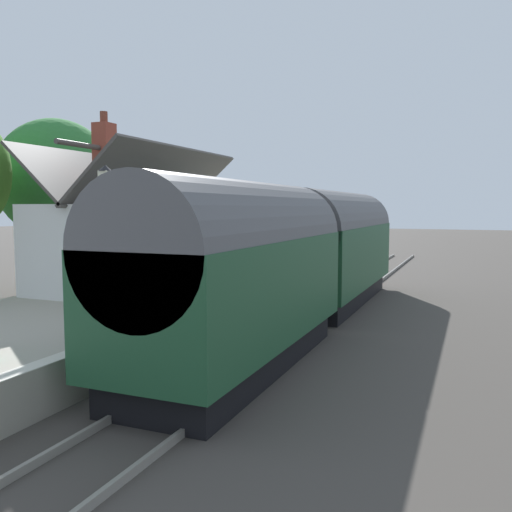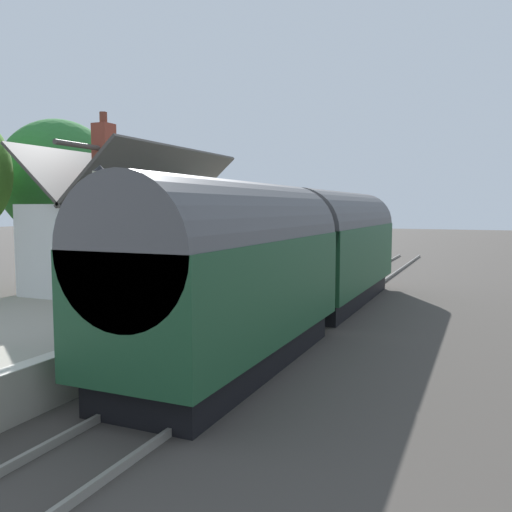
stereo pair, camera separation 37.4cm
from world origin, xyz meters
The scene contains 15 objects.
ground_plane centered at (0.00, 0.00, 0.00)m, with size 160.00×160.00×0.00m, color #423D38.
platform centered at (0.00, 4.20, 0.47)m, with size 32.00×6.40×0.93m, color #A39B8C.
platform_edge_coping centered at (0.00, 1.18, 0.94)m, with size 32.00×0.36×0.02m, color beige.
rail_near centered at (0.00, -1.62, 0.07)m, with size 52.00×0.08×0.14m, color gray.
rail_far centered at (0.00, -0.18, 0.07)m, with size 52.00×0.08×0.14m, color gray.
train centered at (0.22, -0.90, 2.22)m, with size 18.15×2.73×4.32m.
station_building centered at (-0.10, 5.14, 2.52)m, with size 7.36×4.25×5.80m.
bench_near_building centered at (7.48, 3.06, 1.41)m, with size 1.41×0.47×0.88m.
planter_edge_far centered at (11.47, 6.48, 1.25)m, with size 0.72×0.32×0.65m.
planter_by_door centered at (3.45, 1.93, 1.27)m, with size 0.39×0.39×0.64m.
planter_corner_building centered at (10.87, 4.43, 1.38)m, with size 0.47×0.47×0.81m.
planter_under_sign centered at (1.67, 2.17, 1.40)m, with size 0.54×0.54×0.89m.
lamp_post_platform centered at (-5.77, 1.89, 3.53)m, with size 0.32×0.50×3.73m.
station_sign_board centered at (5.49, 1.93, 2.12)m, with size 0.96×0.06×1.57m.
tree_behind_building centered at (1.45, 9.95, 4.83)m, with size 5.05×4.57×7.28m.
Camera 1 is at (-15.69, -5.88, 3.70)m, focal length 37.34 mm.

